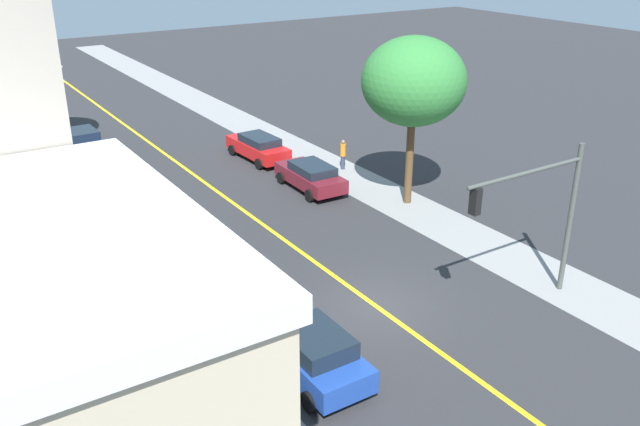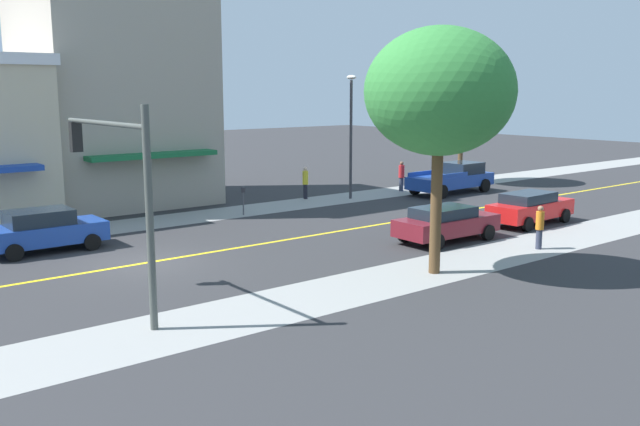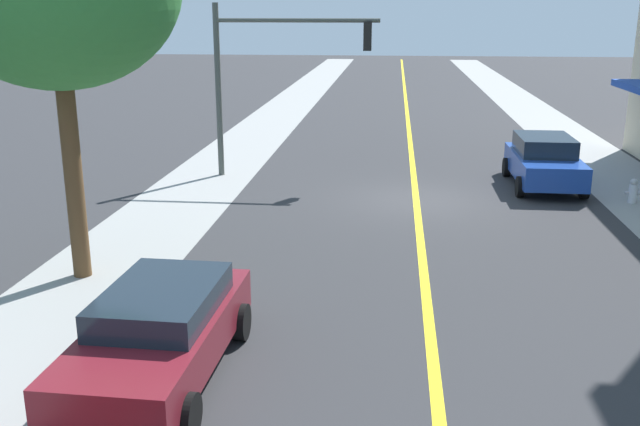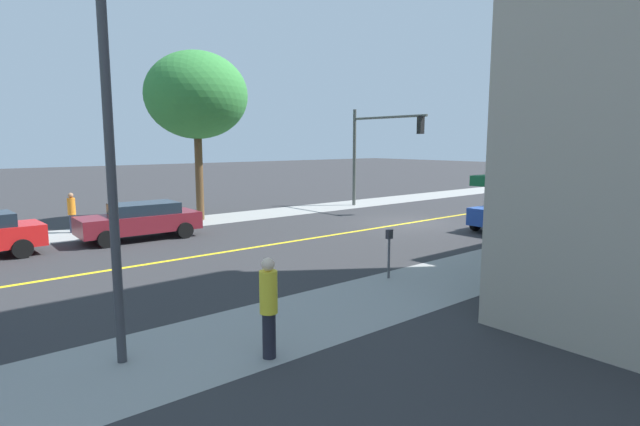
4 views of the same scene
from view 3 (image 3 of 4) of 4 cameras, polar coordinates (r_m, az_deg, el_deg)
name	(u,v)px [view 3 (image 3 of 4)]	position (r m, az deg, el deg)	size (l,w,h in m)	color
ground_plane	(416,200)	(21.65, 7.71, 1.03)	(140.00, 140.00, 0.00)	#2D2D30
sidewalk_right	(190,194)	(22.52, -10.39, 1.51)	(3.05, 126.00, 0.01)	gray
road_centerline_stripe	(416,200)	(21.65, 7.71, 1.04)	(0.20, 126.00, 0.00)	yellow
fire_hydrant	(633,191)	(22.99, 23.78, 1.62)	(0.44, 0.24, 0.74)	silver
traffic_light_mast	(270,62)	(24.08, -4.00, 11.96)	(5.49, 0.32, 5.76)	#474C47
maroon_sedan_right_curb	(160,331)	(11.36, -12.69, -9.23)	(2.15, 4.59, 1.43)	maroon
blue_sedan_left_curb	(544,161)	(24.07, 17.51, 4.00)	(2.13, 4.32, 1.62)	#1E429E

